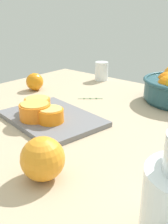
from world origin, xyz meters
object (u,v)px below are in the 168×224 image
Objects in this scene: cutting_board at (51,119)px; loose_orange_2 at (43,159)px; second_glass at (102,72)px; orange_half_2 at (35,111)px; orange_half_0 at (51,115)px; orange_half_1 at (39,104)px; loose_orange_3 at (35,82)px.

cutting_board is 3.37× the size of loose_orange_2.
second_glass reaches higher than orange_half_2.
orange_half_0 is 9.37cm from orange_half_1.
cutting_board is at bearing 138.92° from orange_half_0.
loose_orange_2 is at bearing -45.55° from cutting_board.
orange_half_1 is at bearing 159.60° from orange_half_0.
second_glass is 49.07cm from cutting_board.
second_glass reaches higher than cutting_board.
orange_half_1 reaches higher than cutting_board.
orange_half_1 is 26.61cm from loose_orange_3.
cutting_board is 6.71cm from orange_half_1.
loose_orange_3 is at bearing 147.27° from orange_half_0.
orange_half_2 is 32.57cm from loose_orange_3.
orange_half_1 is (-6.06, 0.89, 2.74)cm from cutting_board.
loose_orange_2 is (18.94, -19.31, 3.48)cm from cutting_board.
orange_half_2 is 1.03× the size of loose_orange_2.
loose_orange_2 is at bearing -61.30° from second_glass.
second_glass reaches higher than orange_half_0.
loose_orange_2 is at bearing -38.94° from orange_half_1.
loose_orange_2 is (16.22, -16.94, 0.88)cm from orange_half_0.
loose_orange_2 reaches higher than orange_half_1.
loose_orange_3 is (-21.24, 16.03, -0.09)cm from orange_half_1.
second_glass reaches higher than loose_orange_3.
second_glass is 51.86cm from orange_half_2.
orange_half_0 is 23.46cm from loose_orange_2.
second_glass reaches higher than orange_half_1.
orange_half_2 is 26.20cm from loose_orange_2.
second_glass is 30.91cm from loose_orange_3.
loose_orange_2 reaches higher than orange_half_2.
second_glass is 46.38cm from orange_half_1.
orange_half_1 is (-8.79, 3.27, 0.14)cm from orange_half_0.
loose_orange_3 is at bearing 148.21° from cutting_board.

